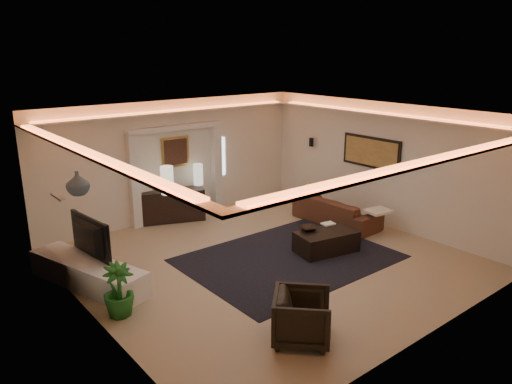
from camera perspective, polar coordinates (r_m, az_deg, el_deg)
floor at (r=9.84m, az=1.30°, el=-7.98°), size 7.00×7.00×0.00m
ceiling at (r=9.04m, az=1.42°, el=9.02°), size 7.00×7.00×0.00m
wall_back at (r=12.14m, az=-9.41°, el=3.73°), size 7.00×0.00×7.00m
wall_front at (r=7.19m, az=19.82°, el=-5.89°), size 7.00×0.00×7.00m
wall_left at (r=7.67m, az=-19.09°, el=-4.42°), size 0.00×7.00×7.00m
wall_right at (r=11.84m, az=14.42°, el=3.11°), size 0.00×7.00×7.00m
cove_soffit at (r=9.08m, az=1.41°, el=7.27°), size 7.00×7.00×0.04m
daylight_slit at (r=12.84m, az=-4.11°, el=4.14°), size 0.25×0.03×1.00m
area_rug at (r=9.95m, az=3.83°, el=-7.70°), size 4.00×3.00×0.01m
pilaster_left at (r=11.62m, az=-13.99°, el=1.13°), size 0.22×0.20×2.20m
pilaster_right at (r=12.72m, az=-4.62°, el=2.86°), size 0.22×0.20×2.20m
alcove_header at (r=11.91m, az=-9.34°, el=7.41°), size 2.52×0.20×0.12m
painting_frame at (r=12.07m, az=-9.38°, el=4.63°), size 0.74×0.04×0.74m
painting_canvas at (r=12.05m, az=-9.32°, el=4.61°), size 0.62×0.02×0.62m
art_panel_frame at (r=11.94m, az=13.26°, el=4.53°), size 0.04×1.64×0.74m
art_panel_gold at (r=11.92m, az=13.19°, el=4.52°), size 0.02×1.50×0.62m
wall_sconce at (r=13.10m, az=6.46°, el=5.79°), size 0.12×0.12×0.22m
wall_niche at (r=8.90m, az=-22.00°, el=-0.54°), size 0.10×0.55×0.04m
console at (r=12.06m, az=-9.75°, el=-1.54°), size 1.62×1.03×0.77m
lamp_left at (r=11.56m, az=-10.31°, el=1.22°), size 0.30×0.30×0.66m
lamp_right at (r=12.25m, az=-6.76°, el=2.22°), size 0.28×0.28×0.53m
media_ledge at (r=9.28m, az=-18.96°, el=-8.96°), size 1.34×2.59×0.47m
tv at (r=9.22m, az=-19.41°, el=-5.16°), size 1.29×0.32×0.73m
figurine at (r=10.33m, az=-20.01°, el=-3.98°), size 0.16×0.16×0.34m
ginger_jar at (r=8.78m, az=-20.05°, el=0.96°), size 0.39×0.39×0.41m
plant at (r=8.07m, az=-15.72°, el=-10.96°), size 0.55×0.55×0.86m
sofa at (r=11.90m, az=9.34°, el=-2.20°), size 2.18×0.92×0.63m
throw_blanket at (r=11.33m, az=14.06°, el=-2.17°), size 0.60×0.52×0.06m
throw_pillow at (r=12.40m, az=6.37°, el=-0.17°), size 0.15×0.42×0.41m
coffee_table at (r=10.27m, az=8.18°, el=-5.83°), size 1.36×0.91×0.47m
bowl at (r=10.23m, az=6.10°, el=-4.37°), size 0.44×0.44×0.09m
magazine at (r=10.62m, az=8.39°, el=-3.82°), size 0.30×0.24×0.03m
armchair at (r=7.23m, az=5.39°, el=-14.32°), size 1.14×1.14×0.74m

